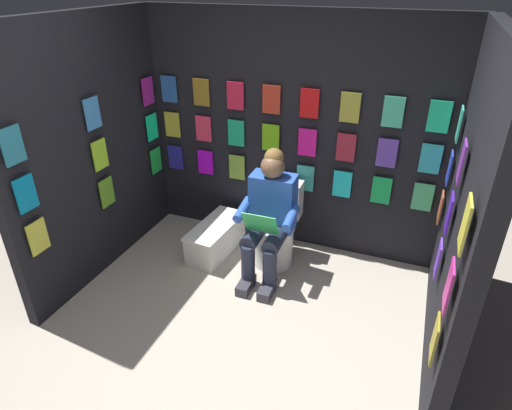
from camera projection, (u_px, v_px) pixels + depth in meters
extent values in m
plane|color=#B2A899|center=(198.00, 381.00, 3.03)|extent=(30.00, 30.00, 0.00)
cube|color=black|center=(291.00, 136.00, 4.15)|extent=(2.98, 0.10, 2.26)
cube|color=navy|center=(176.00, 158.00, 4.66)|extent=(0.17, 0.01, 0.26)
cube|color=#B60CDE|center=(206.00, 162.00, 4.55)|extent=(0.17, 0.01, 0.26)
cube|color=olive|center=(237.00, 167.00, 4.43)|extent=(0.17, 0.01, 0.26)
cube|color=#2086DA|center=(270.00, 173.00, 4.32)|extent=(0.17, 0.01, 0.26)
cube|color=teal|center=(305.00, 178.00, 4.20)|extent=(0.17, 0.01, 0.26)
cube|color=#18CED1|center=(342.00, 184.00, 4.08)|extent=(0.17, 0.01, 0.26)
cube|color=#0FA249|center=(381.00, 190.00, 3.97)|extent=(0.17, 0.01, 0.26)
cube|color=#39A770|center=(423.00, 197.00, 3.85)|extent=(0.17, 0.01, 0.26)
cube|color=gold|center=(172.00, 125.00, 4.49)|extent=(0.17, 0.01, 0.26)
cube|color=#DF3051|center=(204.00, 129.00, 4.37)|extent=(0.17, 0.01, 0.26)
cube|color=#16A36A|center=(236.00, 133.00, 4.26)|extent=(0.17, 0.01, 0.26)
cube|color=#69B810|center=(271.00, 138.00, 4.14)|extent=(0.17, 0.01, 0.26)
cube|color=#E41689|center=(307.00, 143.00, 4.03)|extent=(0.17, 0.01, 0.26)
cube|color=maroon|center=(346.00, 148.00, 3.91)|extent=(0.17, 0.01, 0.26)
cube|color=#5636A4|center=(387.00, 153.00, 3.79)|extent=(0.17, 0.01, 0.26)
cube|color=teal|center=(431.00, 159.00, 3.68)|extent=(0.17, 0.01, 0.26)
cube|color=#235497|center=(169.00, 89.00, 4.32)|extent=(0.17, 0.01, 0.26)
cube|color=olive|center=(201.00, 92.00, 4.20)|extent=(0.17, 0.01, 0.26)
cube|color=red|center=(235.00, 96.00, 4.08)|extent=(0.17, 0.01, 0.26)
cube|color=red|center=(271.00, 100.00, 3.97)|extent=(0.17, 0.01, 0.26)
cube|color=red|center=(310.00, 104.00, 3.85)|extent=(0.17, 0.01, 0.26)
cube|color=olive|center=(350.00, 108.00, 3.74)|extent=(0.17, 0.01, 0.26)
cube|color=#3CBB8F|center=(393.00, 112.00, 3.62)|extent=(0.17, 0.01, 0.26)
cube|color=#19BF86|center=(439.00, 117.00, 3.51)|extent=(0.17, 0.01, 0.26)
cube|color=black|center=(464.00, 214.00, 2.82)|extent=(0.10, 1.97, 2.26)
cube|color=#C35D38|center=(440.00, 208.00, 3.68)|extent=(0.01, 0.17, 0.26)
cube|color=#773FED|center=(438.00, 259.00, 3.03)|extent=(0.01, 0.17, 0.26)
cube|color=#A39023|center=(434.00, 339.00, 2.37)|extent=(0.01, 0.17, 0.26)
cube|color=blue|center=(449.00, 168.00, 3.51)|extent=(0.01, 0.17, 0.26)
cube|color=#4A1DCB|center=(449.00, 214.00, 2.85)|extent=(0.01, 0.17, 0.26)
cube|color=#CA2B89|center=(449.00, 286.00, 2.20)|extent=(0.01, 0.17, 0.26)
cube|color=#3BCCB0|center=(459.00, 124.00, 3.34)|extent=(0.01, 0.17, 0.26)
cube|color=purple|center=(462.00, 162.00, 2.68)|extent=(0.01, 0.17, 0.26)
cube|color=yellow|center=(465.00, 225.00, 2.02)|extent=(0.01, 0.17, 0.26)
cube|color=black|center=(92.00, 152.00, 3.78)|extent=(0.10, 1.97, 2.26)
cube|color=gold|center=(38.00, 237.00, 3.28)|extent=(0.01, 0.17, 0.26)
cube|color=#5B9823|center=(107.00, 192.00, 3.93)|extent=(0.01, 0.17, 0.26)
cube|color=green|center=(156.00, 161.00, 4.59)|extent=(0.01, 0.17, 0.26)
cube|color=#0979A9|center=(26.00, 194.00, 3.10)|extent=(0.01, 0.17, 0.26)
cube|color=#9ADA2A|center=(100.00, 155.00, 3.76)|extent=(0.01, 0.17, 0.26)
cube|color=#0FF199|center=(152.00, 127.00, 4.42)|extent=(0.01, 0.17, 0.26)
cube|color=teal|center=(12.00, 146.00, 2.93)|extent=(0.01, 0.17, 0.26)
cube|color=#3B83C6|center=(92.00, 113.00, 3.59)|extent=(0.01, 0.17, 0.26)
cube|color=#A41E88|center=(148.00, 91.00, 4.24)|extent=(0.01, 0.17, 0.26)
cylinder|color=white|center=(273.00, 245.00, 4.17)|extent=(0.38, 0.38, 0.40)
cylinder|color=white|center=(274.00, 226.00, 4.07)|extent=(0.41, 0.41, 0.02)
cube|color=white|center=(282.00, 198.00, 4.20)|extent=(0.38, 0.19, 0.36)
cylinder|color=white|center=(279.00, 202.00, 4.13)|extent=(0.39, 0.08, 0.39)
cube|color=blue|center=(273.00, 202.00, 3.91)|extent=(0.41, 0.23, 0.52)
sphere|color=brown|center=(273.00, 167.00, 3.72)|extent=(0.21, 0.21, 0.21)
sphere|color=olive|center=(274.00, 158.00, 3.71)|extent=(0.17, 0.17, 0.17)
cylinder|color=#23283D|center=(276.00, 238.00, 3.84)|extent=(0.16, 0.40, 0.15)
cylinder|color=#23283D|center=(255.00, 234.00, 3.90)|extent=(0.16, 0.40, 0.15)
cylinder|color=#23283D|center=(270.00, 271.00, 3.80)|extent=(0.12, 0.12, 0.42)
cylinder|color=#23283D|center=(248.00, 266.00, 3.85)|extent=(0.12, 0.12, 0.42)
cube|color=#33333D|center=(267.00, 290.00, 3.83)|extent=(0.12, 0.26, 0.09)
cube|color=#33333D|center=(246.00, 285.00, 3.88)|extent=(0.12, 0.26, 0.09)
cylinder|color=blue|center=(291.00, 218.00, 3.71)|extent=(0.09, 0.31, 0.13)
cylinder|color=blue|center=(243.00, 209.00, 3.84)|extent=(0.09, 0.31, 0.13)
cube|color=green|center=(260.00, 224.00, 3.65)|extent=(0.30, 0.14, 0.23)
cube|color=white|center=(216.00, 239.00, 4.36)|extent=(0.35, 0.72, 0.29)
cube|color=white|center=(215.00, 226.00, 4.29)|extent=(0.37, 0.75, 0.03)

